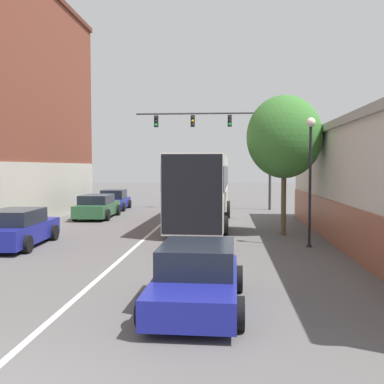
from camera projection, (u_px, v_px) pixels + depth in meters
name	position (u px, v px, depth m)	size (l,w,h in m)	color
lane_center_line	(151.00, 233.00, 20.25)	(0.14, 42.75, 0.01)	silver
bus	(202.00, 186.00, 22.83)	(2.96, 10.60, 3.54)	silver
hatchback_foreground	(197.00, 277.00, 9.53)	(2.04, 4.13, 1.31)	navy
parked_car_left_near	(18.00, 229.00, 16.73)	(2.11, 4.52, 1.40)	navy
parked_car_left_mid	(97.00, 207.00, 26.07)	(2.13, 4.67, 1.36)	#285633
parked_car_left_far	(114.00, 200.00, 31.19)	(2.04, 3.95, 1.39)	navy
traffic_signal_gantry	(225.00, 134.00, 31.02)	(9.40, 0.36, 6.97)	#333338
street_lamp	(310.00, 168.00, 16.48)	(0.34, 0.34, 4.77)	black
street_tree_near	(284.00, 137.00, 19.31)	(3.24, 2.92, 6.05)	brown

